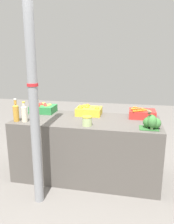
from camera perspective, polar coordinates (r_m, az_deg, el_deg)
name	(u,v)px	position (r m, az deg, el deg)	size (l,w,h in m)	color
ground_plane	(87,174)	(3.24, 0.00, -15.92)	(10.00, 10.00, 0.00)	slate
market_table	(87,148)	(3.06, 0.00, -9.28)	(1.92, 0.81, 0.82)	#56514C
support_pole	(33,95)	(2.32, -13.88, 4.41)	(0.12, 0.12, 2.49)	gray
apple_crate	(43,108)	(3.33, -11.49, 1.00)	(0.35, 0.28, 0.14)	#2D8442
orange_crate	(88,110)	(3.13, 0.34, 0.45)	(0.35, 0.28, 0.14)	gold
carrot_crate	(142,114)	(3.07, 14.16, -0.39)	(0.35, 0.29, 0.15)	red
broccoli_pile	(152,122)	(2.62, 16.57, -2.59)	(0.24, 0.18, 0.17)	#2D602D
juice_bottle_amber	(16,112)	(2.95, -18.06, 0.01)	(0.07, 0.07, 0.29)	gold
juice_bottle_cloudy	(24,113)	(2.89, -16.07, -0.30)	(0.07, 0.07, 0.26)	beige
pickle_jar	(87,121)	(2.63, 0.02, -2.34)	(0.12, 0.12, 0.12)	#B2C684
sparrow_bird	(149,112)	(2.60, 15.98, 0.03)	(0.05, 0.13, 0.05)	#4C3D2D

